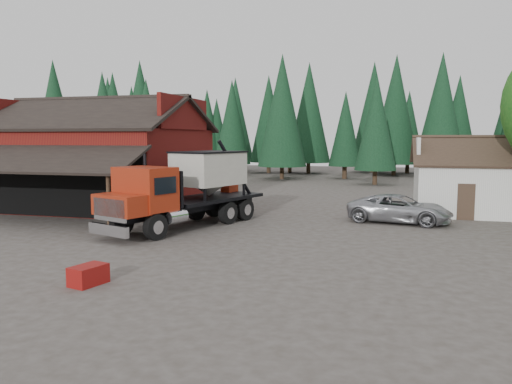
# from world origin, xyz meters

# --- Properties ---
(ground) EXTENTS (120.00, 120.00, 0.00)m
(ground) POSITION_xyz_m (0.00, 0.00, 0.00)
(ground) COLOR #3F3831
(ground) RESTS_ON ground
(red_barn) EXTENTS (12.80, 13.63, 7.18)m
(red_barn) POSITION_xyz_m (-11.00, 9.90, 2.69)
(red_barn) COLOR maroon
(red_barn) RESTS_ON ground
(farmhouse) EXTENTS (8.60, 6.42, 4.65)m
(farmhouse) POSITION_xyz_m (13.00, 13.00, 1.67)
(farmhouse) COLOR silver
(farmhouse) RESTS_ON ground
(conifer_backdrop) EXTENTS (76.00, 16.00, 16.00)m
(conifer_backdrop) POSITION_xyz_m (0.00, 42.00, 0.00)
(conifer_backdrop) COLOR black
(conifer_backdrop) RESTS_ON ground
(near_pine_a) EXTENTS (4.40, 4.40, 11.40)m
(near_pine_a) POSITION_xyz_m (-22.00, 28.00, 6.39)
(near_pine_a) COLOR #382619
(near_pine_a) RESTS_ON ground
(near_pine_b) EXTENTS (3.96, 3.96, 10.40)m
(near_pine_b) POSITION_xyz_m (6.00, 30.00, 5.89)
(near_pine_b) COLOR #382619
(near_pine_b) RESTS_ON ground
(near_pine_d) EXTENTS (5.28, 5.28, 13.40)m
(near_pine_d) POSITION_xyz_m (-4.00, 34.00, 7.39)
(near_pine_d) COLOR #382619
(near_pine_d) RESTS_ON ground
(feed_truck) EXTENTS (5.77, 10.01, 4.38)m
(feed_truck) POSITION_xyz_m (-2.33, 4.03, 2.05)
(feed_truck) COLOR black
(feed_truck) RESTS_ON ground
(silver_car) EXTENTS (5.71, 3.40, 1.49)m
(silver_car) POSITION_xyz_m (8.00, 8.20, 0.74)
(silver_car) COLOR #A0A1A7
(silver_car) RESTS_ON ground
(equip_box) EXTENTS (0.95, 1.24, 0.60)m
(equip_box) POSITION_xyz_m (-1.35, -6.00, 0.30)
(equip_box) COLOR maroon
(equip_box) RESTS_ON ground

